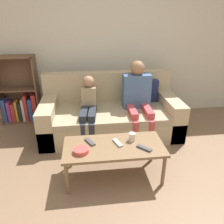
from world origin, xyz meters
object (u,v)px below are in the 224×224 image
(person_adult, at_px, (138,94))
(snack_bowl, at_px, (81,151))
(tv_remote_1, at_px, (90,142))
(tv_remote_2, at_px, (144,148))
(bookshelf, at_px, (20,98))
(cup_near, at_px, (132,137))
(person_child, at_px, (89,106))
(coffee_table, at_px, (114,149))
(tv_remote_0, at_px, (118,143))
(couch, at_px, (111,115))

(person_adult, distance_m, snack_bowl, 1.38)
(tv_remote_1, relative_size, tv_remote_2, 1.12)
(bookshelf, bearing_deg, cup_near, -43.90)
(person_child, distance_m, tv_remote_2, 1.18)
(person_child, height_order, tv_remote_1, person_child)
(coffee_table, relative_size, tv_remote_0, 6.28)
(person_child, xyz_separation_m, tv_remote_2, (0.57, -1.03, -0.09))
(coffee_table, distance_m, person_adult, 1.13)
(bookshelf, bearing_deg, tv_remote_2, -45.42)
(bookshelf, xyz_separation_m, cup_near, (1.62, -1.56, 0.05))
(person_adult, height_order, tv_remote_2, person_adult)
(couch, relative_size, person_child, 2.26)
(cup_near, relative_size, tv_remote_2, 0.62)
(person_child, xyz_separation_m, snack_bowl, (-0.11, -1.01, -0.08))
(tv_remote_0, bearing_deg, person_child, 88.88)
(bookshelf, relative_size, cup_near, 11.72)
(tv_remote_1, distance_m, tv_remote_2, 0.61)
(couch, distance_m, person_adult, 0.54)
(person_child, xyz_separation_m, tv_remote_1, (-0.01, -0.83, -0.09))
(bookshelf, height_order, tv_remote_0, bookshelf)
(bookshelf, xyz_separation_m, coffee_table, (1.41, -1.64, -0.04))
(coffee_table, xyz_separation_m, tv_remote_1, (-0.26, 0.09, 0.05))
(coffee_table, height_order, tv_remote_1, tv_remote_1)
(person_adult, height_order, tv_remote_0, person_adult)
(bookshelf, distance_m, tv_remote_1, 1.93)
(bookshelf, height_order, person_adult, bookshelf)
(couch, bearing_deg, snack_bowl, -111.00)
(tv_remote_0, bearing_deg, tv_remote_1, 149.75)
(person_child, bearing_deg, cup_near, -55.03)
(tv_remote_0, height_order, tv_remote_1, same)
(bookshelf, distance_m, snack_bowl, 2.02)
(person_adult, height_order, snack_bowl, person_adult)
(tv_remote_1, bearing_deg, bookshelf, 98.50)
(person_child, relative_size, cup_near, 9.50)
(coffee_table, xyz_separation_m, cup_near, (0.22, 0.08, 0.09))
(person_child, height_order, snack_bowl, person_child)
(coffee_table, bearing_deg, couch, 85.21)
(person_adult, distance_m, tv_remote_0, 1.07)
(coffee_table, bearing_deg, person_adult, 63.92)
(coffee_table, height_order, tv_remote_2, tv_remote_2)
(bookshelf, relative_size, tv_remote_0, 6.43)
(bookshelf, bearing_deg, person_child, -31.92)
(cup_near, xyz_separation_m, tv_remote_2, (0.10, -0.18, -0.04))
(person_adult, bearing_deg, coffee_table, -116.17)
(couch, distance_m, snack_bowl, 1.26)
(person_child, relative_size, snack_bowl, 5.67)
(cup_near, xyz_separation_m, tv_remote_0, (-0.17, -0.05, -0.04))
(person_adult, distance_m, cup_near, 0.96)
(couch, relative_size, bookshelf, 1.83)
(person_adult, relative_size, cup_near, 11.60)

